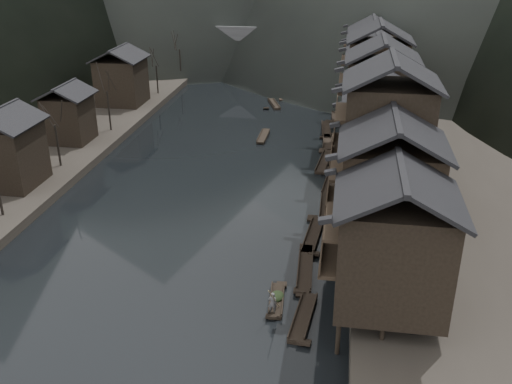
# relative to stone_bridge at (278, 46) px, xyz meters

# --- Properties ---
(water) EXTENTS (300.00, 300.00, 0.00)m
(water) POSITION_rel_stone_bridge_xyz_m (0.00, -72.00, -5.11)
(water) COLOR black
(water) RESTS_ON ground
(right_bank) EXTENTS (40.00, 200.00, 1.80)m
(right_bank) POSITION_rel_stone_bridge_xyz_m (35.00, -32.00, -4.21)
(right_bank) COLOR #2D2823
(right_bank) RESTS_ON ground
(left_bank) EXTENTS (40.00, 200.00, 1.20)m
(left_bank) POSITION_rel_stone_bridge_xyz_m (-35.00, -32.00, -4.51)
(left_bank) COLOR #2D2823
(left_bank) RESTS_ON ground
(stilt_houses) EXTENTS (9.00, 67.60, 16.44)m
(stilt_houses) POSITION_rel_stone_bridge_xyz_m (17.28, -52.68, 3.87)
(stilt_houses) COLOR black
(stilt_houses) RESTS_ON ground
(left_houses) EXTENTS (8.10, 53.20, 8.73)m
(left_houses) POSITION_rel_stone_bridge_xyz_m (-20.50, -51.88, 0.55)
(left_houses) COLOR black
(left_houses) RESTS_ON left_bank
(bare_trees) EXTENTS (3.80, 75.26, 7.60)m
(bare_trees) POSITION_rel_stone_bridge_xyz_m (-17.00, -44.34, 1.28)
(bare_trees) COLOR black
(bare_trees) RESTS_ON left_bank
(moored_sampans) EXTENTS (3.04, 55.66, 0.47)m
(moored_sampans) POSITION_rel_stone_bridge_xyz_m (11.88, -54.10, -4.91)
(moored_sampans) COLOR black
(moored_sampans) RESTS_ON water
(midriver_boats) EXTENTS (2.86, 22.37, 0.45)m
(midriver_boats) POSITION_rel_stone_bridge_xyz_m (2.75, -31.71, -4.91)
(midriver_boats) COLOR black
(midriver_boats) RESTS_ON water
(stone_bridge) EXTENTS (40.00, 6.00, 9.00)m
(stone_bridge) POSITION_rel_stone_bridge_xyz_m (0.00, 0.00, 0.00)
(stone_bridge) COLOR #4C4C4F
(stone_bridge) RESTS_ON ground
(hero_sampan) EXTENTS (1.25, 4.74, 0.43)m
(hero_sampan) POSITION_rel_stone_bridge_xyz_m (9.60, -77.40, -4.91)
(hero_sampan) COLOR black
(hero_sampan) RESTS_ON water
(cargo_heap) EXTENTS (1.03, 1.35, 0.62)m
(cargo_heap) POSITION_rel_stone_bridge_xyz_m (9.61, -77.18, -4.37)
(cargo_heap) COLOR black
(cargo_heap) RESTS_ON hero_sampan
(boatman) EXTENTS (0.66, 0.45, 1.75)m
(boatman) POSITION_rel_stone_bridge_xyz_m (9.49, -79.04, -3.80)
(boatman) COLOR #565659
(boatman) RESTS_ON hero_sampan
(bamboo_pole) EXTENTS (0.76, 2.47, 3.28)m
(bamboo_pole) POSITION_rel_stone_bridge_xyz_m (9.69, -79.04, -1.29)
(bamboo_pole) COLOR #8C7A51
(bamboo_pole) RESTS_ON boatman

